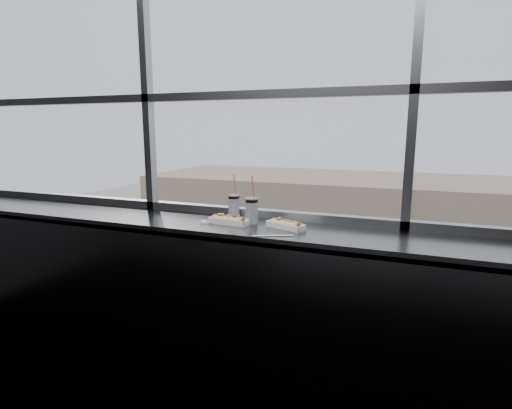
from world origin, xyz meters
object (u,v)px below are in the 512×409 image
(soda_cup_left, at_px, (234,205))
(loose_straw, at_px, (272,236))
(tree_center, at_px, (412,261))
(car_near_c, at_px, (381,372))
(tree_left, at_px, (294,249))
(hotdog_tray_right, at_px, (286,224))
(car_far_b, at_px, (399,307))
(car_near_d, at_px, (502,394))
(hotdog_tray_left, at_px, (229,220))
(soda_cup_right, at_px, (252,209))
(pedestrian_c, at_px, (439,288))
(car_far_a, at_px, (247,283))
(wrapper, at_px, (206,222))

(soda_cup_left, xyz_separation_m, loose_straw, (0.45, -0.41, -0.09))
(loose_straw, height_order, tree_center, loose_straw)
(car_near_c, relative_size, tree_left, 1.31)
(hotdog_tray_right, distance_m, tree_center, 29.72)
(car_far_b, xyz_separation_m, car_near_d, (4.58, -8.00, 0.14))
(car_far_b, bearing_deg, hotdog_tray_left, 178.91)
(soda_cup_right, xyz_separation_m, tree_center, (1.59, 28.21, -9.15))
(soda_cup_left, distance_m, car_near_c, 19.60)
(pedestrian_c, xyz_separation_m, tree_left, (-11.17, -0.49, 1.91))
(car_near_c, distance_m, tree_left, 14.51)
(car_far_a, xyz_separation_m, car_near_c, (10.50, -8.00, -0.05))
(tree_left, bearing_deg, soda_cup_right, -74.98)
(car_near_c, bearing_deg, soda_cup_right, -174.94)
(hotdog_tray_left, xyz_separation_m, hotdog_tray_right, (0.41, 0.03, -0.00))
(hotdog_tray_right, bearing_deg, tree_center, 107.77)
(hotdog_tray_left, distance_m, tree_center, 29.77)
(hotdog_tray_right, bearing_deg, hotdog_tray_left, -155.94)
(hotdog_tray_right, height_order, soda_cup_left, soda_cup_left)
(loose_straw, distance_m, tree_center, 29.93)
(loose_straw, bearing_deg, tree_center, 63.42)
(loose_straw, relative_size, tree_left, 0.06)
(tree_center, bearing_deg, pedestrian_c, 13.74)
(soda_cup_left, bearing_deg, car_near_c, 88.10)
(wrapper, xyz_separation_m, car_near_d, (5.79, 16.34, -10.95))
(car_far_a, xyz_separation_m, pedestrian_c, (13.75, 4.49, 0.00))
(loose_straw, relative_size, car_near_c, 0.04)
(soda_cup_left, relative_size, car_far_a, 0.06)
(car_near_c, relative_size, pedestrian_c, 2.80)
(wrapper, height_order, tree_center, wrapper)
(hotdog_tray_left, relative_size, pedestrian_c, 0.15)
(hotdog_tray_left, distance_m, wrapper, 0.17)
(pedestrian_c, distance_m, tree_center, 2.86)
(wrapper, distance_m, car_near_c, 19.76)
(wrapper, bearing_deg, car_near_d, 70.49)
(hotdog_tray_left, bearing_deg, car_far_a, 116.84)
(pedestrian_c, bearing_deg, wrapper, 82.31)
(pedestrian_c, height_order, tree_center, tree_center)
(hotdog_tray_right, height_order, car_far_a, hotdog_tray_right)
(car_near_d, bearing_deg, loose_straw, 155.63)
(hotdog_tray_left, relative_size, car_far_b, 0.05)
(wrapper, xyz_separation_m, car_far_a, (-9.86, 24.34, -11.05))
(car_near_c, bearing_deg, wrapper, -175.98)
(car_far_b, bearing_deg, wrapper, 178.54)
(car_far_b, height_order, pedestrian_c, pedestrian_c)
(soda_cup_right, relative_size, pedestrian_c, 0.17)
(car_near_d, bearing_deg, tree_left, 40.66)
(car_near_d, bearing_deg, car_far_a, 56.15)
(car_far_b, xyz_separation_m, tree_left, (-8.48, 4.00, 1.95))
(soda_cup_right, bearing_deg, loose_straw, -48.55)
(car_near_d, bearing_deg, pedestrian_c, 1.86)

